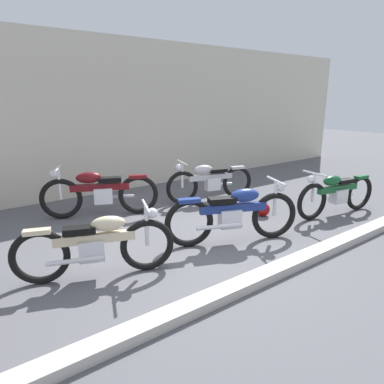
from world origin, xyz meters
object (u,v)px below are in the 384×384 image
at_px(motorcycle_green, 336,193).
at_px(helmet, 263,209).
at_px(motorcycle_silver, 210,181).
at_px(motorcycle_maroon, 99,192).
at_px(motorcycle_blue, 234,214).
at_px(motorcycle_cream, 97,245).

bearing_deg(motorcycle_green, helmet, -24.43).
relative_size(helmet, motorcycle_silver, 0.13).
bearing_deg(motorcycle_silver, motorcycle_green, 136.11).
relative_size(motorcycle_maroon, motorcycle_green, 1.02).
height_order(motorcycle_silver, motorcycle_blue, motorcycle_blue).
xyz_separation_m(motorcycle_maroon, motorcycle_cream, (-0.94, -2.22, -0.04)).
bearing_deg(motorcycle_green, motorcycle_silver, -49.61).
bearing_deg(motorcycle_cream, motorcycle_maroon, 87.85).
bearing_deg(motorcycle_maroon, helmet, 167.98).
xyz_separation_m(motorcycle_cream, motorcycle_green, (4.65, -0.44, 0.00)).
bearing_deg(motorcycle_blue, helmet, 45.96).
height_order(motorcycle_maroon, motorcycle_green, motorcycle_maroon).
xyz_separation_m(motorcycle_silver, motorcycle_cream, (-3.30, -1.77, -0.01)).
relative_size(motorcycle_silver, motorcycle_maroon, 0.98).
distance_m(helmet, motorcycle_cream, 3.49).
bearing_deg(motorcycle_maroon, motorcycle_cream, 91.62).
distance_m(helmet, motorcycle_blue, 1.47).
bearing_deg(motorcycle_silver, helmet, 111.09).
xyz_separation_m(motorcycle_silver, motorcycle_blue, (-1.15, -2.00, 0.03)).
relative_size(motorcycle_cream, motorcycle_green, 0.95).
bearing_deg(motorcycle_maroon, motorcycle_green, 169.00).
height_order(motorcycle_maroon, motorcycle_blue, motorcycle_maroon).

